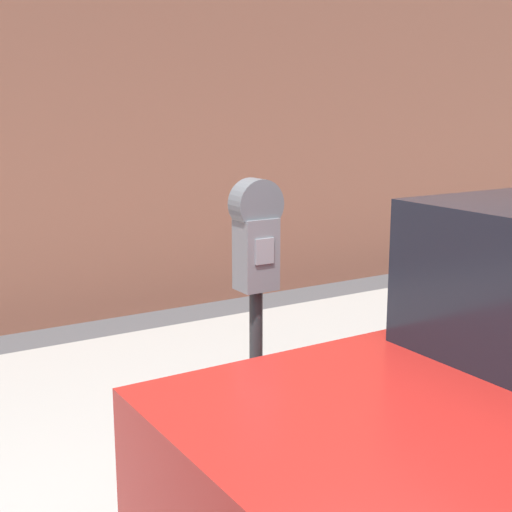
{
  "coord_description": "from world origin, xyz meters",
  "views": [
    {
      "loc": [
        -0.93,
        -1.45,
        1.87
      ],
      "look_at": [
        0.54,
        0.96,
        1.26
      ],
      "focal_mm": 50.0,
      "sensor_mm": 36.0,
      "label": 1
    }
  ],
  "objects": [
    {
      "name": "sidewalk",
      "position": [
        0.0,
        2.2,
        0.06
      ],
      "size": [
        24.0,
        2.8,
        0.12
      ],
      "color": "#ADAAA3",
      "rests_on": "ground_plane"
    },
    {
      "name": "parking_meter",
      "position": [
        0.54,
        0.96,
        1.18
      ],
      "size": [
        0.2,
        0.13,
        1.46
      ],
      "color": "#2D2D30",
      "rests_on": "sidewalk"
    }
  ]
}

